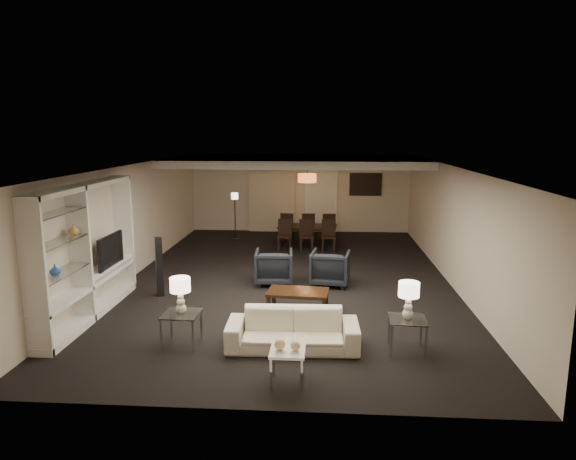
% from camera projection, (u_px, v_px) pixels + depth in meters
% --- Properties ---
extents(floor, '(11.00, 11.00, 0.00)m').
position_uv_depth(floor, '(288.00, 278.00, 11.42)').
color(floor, black).
rests_on(floor, ground).
extents(ceiling, '(7.00, 11.00, 0.02)m').
position_uv_depth(ceiling, '(288.00, 166.00, 10.95)').
color(ceiling, silver).
rests_on(ceiling, ground).
extents(wall_back, '(7.00, 0.02, 2.50)m').
position_uv_depth(wall_back, '(300.00, 193.00, 16.57)').
color(wall_back, beige).
rests_on(wall_back, ground).
extents(wall_front, '(7.00, 0.02, 2.50)m').
position_uv_depth(wall_front, '(254.00, 309.00, 5.80)').
color(wall_front, beige).
rests_on(wall_front, ground).
extents(wall_left, '(0.02, 11.00, 2.50)m').
position_uv_depth(wall_left, '(131.00, 221.00, 11.42)').
color(wall_left, beige).
rests_on(wall_left, ground).
extents(wall_right, '(0.02, 11.00, 2.50)m').
position_uv_depth(wall_right, '(451.00, 225.00, 10.95)').
color(wall_right, beige).
rests_on(wall_right, ground).
extents(ceiling_soffit, '(7.00, 4.00, 0.20)m').
position_uv_depth(ceiling_soffit, '(297.00, 161.00, 14.39)').
color(ceiling_soffit, silver).
rests_on(ceiling_soffit, ceiling).
extents(curtains, '(1.50, 0.12, 2.40)m').
position_uv_depth(curtains, '(272.00, 195.00, 16.56)').
color(curtains, beige).
rests_on(curtains, wall_back).
extents(door, '(0.90, 0.05, 2.10)m').
position_uv_depth(door, '(321.00, 200.00, 16.53)').
color(door, silver).
rests_on(door, wall_back).
extents(painting, '(0.95, 0.04, 0.65)m').
position_uv_depth(painting, '(366.00, 184.00, 16.33)').
color(painting, '#142D38').
rests_on(painting, wall_back).
extents(media_unit, '(0.38, 3.40, 2.35)m').
position_uv_depth(media_unit, '(87.00, 252.00, 8.88)').
color(media_unit, white).
rests_on(media_unit, wall_left).
extents(pendant_light, '(0.52, 0.52, 0.24)m').
position_uv_depth(pendant_light, '(307.00, 178.00, 14.46)').
color(pendant_light, '#D8591E').
rests_on(pendant_light, ceiling_soffit).
extents(sofa, '(2.00, 0.83, 0.58)m').
position_uv_depth(sofa, '(293.00, 330.00, 7.72)').
color(sofa, beige).
rests_on(sofa, floor).
extents(coffee_table, '(1.14, 0.72, 0.39)m').
position_uv_depth(coffee_table, '(298.00, 301.00, 9.31)').
color(coffee_table, black).
rests_on(coffee_table, floor).
extents(armchair_left, '(0.83, 0.85, 0.74)m').
position_uv_depth(armchair_left, '(274.00, 267.00, 10.98)').
color(armchair_left, black).
rests_on(armchair_left, floor).
extents(armchair_right, '(0.89, 0.91, 0.74)m').
position_uv_depth(armchair_right, '(330.00, 268.00, 10.90)').
color(armchair_right, black).
rests_on(armchair_right, floor).
extents(side_table_left, '(0.55, 0.55, 0.51)m').
position_uv_depth(side_table_left, '(182.00, 329.00, 7.85)').
color(side_table_left, white).
rests_on(side_table_left, floor).
extents(side_table_right, '(0.57, 0.57, 0.51)m').
position_uv_depth(side_table_right, '(407.00, 335.00, 7.61)').
color(side_table_right, silver).
rests_on(side_table_right, floor).
extents(table_lamp_left, '(0.34, 0.34, 0.56)m').
position_uv_depth(table_lamp_left, '(181.00, 296.00, 7.74)').
color(table_lamp_left, beige).
rests_on(table_lamp_left, side_table_left).
extents(table_lamp_right, '(0.34, 0.34, 0.56)m').
position_uv_depth(table_lamp_right, '(408.00, 301.00, 7.51)').
color(table_lamp_right, beige).
rests_on(table_lamp_right, side_table_right).
extents(marble_table, '(0.46, 0.46, 0.45)m').
position_uv_depth(marble_table, '(288.00, 366.00, 6.66)').
color(marble_table, white).
rests_on(marble_table, floor).
extents(gold_gourd_a, '(0.14, 0.14, 0.14)m').
position_uv_depth(gold_gourd_a, '(280.00, 345.00, 6.61)').
color(gold_gourd_a, '#E4B578').
rests_on(gold_gourd_a, marble_table).
extents(gold_gourd_b, '(0.13, 0.13, 0.13)m').
position_uv_depth(gold_gourd_b, '(295.00, 346.00, 6.60)').
color(gold_gourd_b, '#E6BC79').
rests_on(gold_gourd_b, marble_table).
extents(television, '(1.04, 0.14, 0.60)m').
position_uv_depth(television, '(105.00, 250.00, 9.54)').
color(television, black).
rests_on(television, media_unit).
extents(vase_blue, '(0.17, 0.17, 0.17)m').
position_uv_depth(vase_blue, '(55.00, 270.00, 7.82)').
color(vase_blue, '#2952B5').
rests_on(vase_blue, media_unit).
extents(vase_amber, '(0.17, 0.17, 0.18)m').
position_uv_depth(vase_amber, '(73.00, 230.00, 8.38)').
color(vase_amber, gold).
rests_on(vase_amber, media_unit).
extents(floor_speaker, '(0.17, 0.17, 1.19)m').
position_uv_depth(floor_speaker, '(159.00, 267.00, 10.12)').
color(floor_speaker, black).
rests_on(floor_speaker, floor).
extents(dining_table, '(1.68, 0.99, 0.58)m').
position_uv_depth(dining_table, '(307.00, 236.00, 14.59)').
color(dining_table, black).
rests_on(dining_table, floor).
extents(chair_nl, '(0.40, 0.40, 0.86)m').
position_uv_depth(chair_nl, '(285.00, 235.00, 13.97)').
color(chair_nl, black).
rests_on(chair_nl, floor).
extents(chair_nm, '(0.43, 0.43, 0.86)m').
position_uv_depth(chair_nm, '(306.00, 236.00, 13.93)').
color(chair_nm, black).
rests_on(chair_nm, floor).
extents(chair_nr, '(0.40, 0.40, 0.86)m').
position_uv_depth(chair_nr, '(329.00, 236.00, 13.89)').
color(chair_nr, black).
rests_on(chair_nr, floor).
extents(chair_fl, '(0.44, 0.44, 0.86)m').
position_uv_depth(chair_fl, '(288.00, 227.00, 15.24)').
color(chair_fl, black).
rests_on(chair_fl, floor).
extents(chair_fm, '(0.43, 0.43, 0.86)m').
position_uv_depth(chair_fm, '(308.00, 227.00, 15.20)').
color(chair_fm, black).
rests_on(chair_fm, floor).
extents(chair_fr, '(0.44, 0.44, 0.86)m').
position_uv_depth(chair_fr, '(328.00, 227.00, 15.16)').
color(chair_fr, black).
rests_on(chair_fr, floor).
extents(floor_lamp, '(0.21, 0.21, 1.42)m').
position_uv_depth(floor_lamp, '(235.00, 216.00, 15.39)').
color(floor_lamp, black).
rests_on(floor_lamp, floor).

